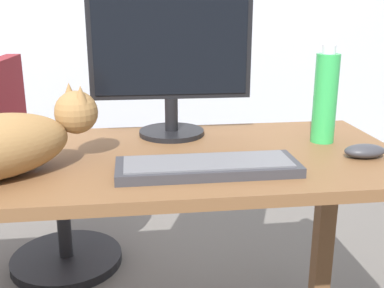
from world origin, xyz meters
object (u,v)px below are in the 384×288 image
Objects in this scene: office_chair at (48,182)px; cat at (3,143)px; water_bottle at (325,97)px; computer_mouse at (365,151)px; keyboard at (208,166)px; monitor at (171,61)px.

cat reaches higher than office_chair.
water_bottle is at bearing -35.22° from office_chair.
office_chair is at bearing 140.24° from computer_mouse.
keyboard is 0.43m from computer_mouse.
cat is 0.91m from computer_mouse.
office_chair is 1.73× the size of cat.
keyboard is (0.06, -0.34, -0.21)m from monitor.
keyboard is at bearing -172.69° from computer_mouse.
keyboard is at bearing -80.60° from monitor.
monitor is 0.54m from cat.
monitor is 0.46m from water_bottle.
office_chair is at bearing 94.54° from cat.
office_chair is 1.31m from computer_mouse.
computer_mouse is 0.20m from water_bottle.
office_chair is 0.93m from cat.
office_chair reaches higher than computer_mouse.
office_chair is at bearing 122.13° from keyboard.
water_bottle is (0.38, 0.21, 0.12)m from keyboard.
keyboard is 4.00× the size of computer_mouse.
cat is (-0.42, -0.31, -0.15)m from monitor.
monitor reaches higher than cat.
water_bottle is at bearing 108.15° from computer_mouse.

